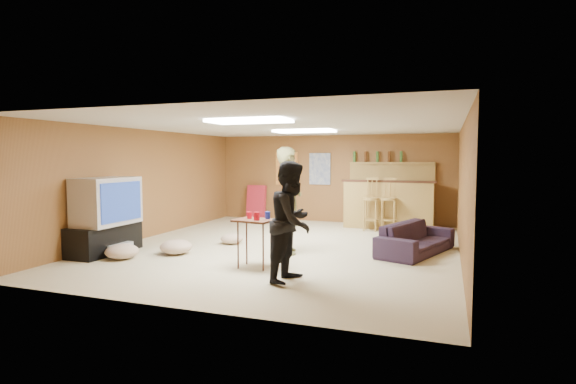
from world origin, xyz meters
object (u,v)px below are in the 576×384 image
(person_black, at_px, (292,221))
(sofa, at_px, (416,238))
(tray_table, at_px, (255,243))
(bar_counter, at_px, (389,204))
(person_olive, at_px, (289,200))
(tv_body, at_px, (107,201))

(person_black, height_order, sofa, person_black)
(sofa, relative_size, tray_table, 2.46)
(bar_counter, xyz_separation_m, sofa, (0.79, -2.68, -0.29))
(person_olive, bearing_deg, tv_body, 87.42)
(tv_body, height_order, tray_table, tv_body)
(tv_body, relative_size, sofa, 0.62)
(tv_body, distance_m, person_olive, 3.08)
(sofa, xyz_separation_m, tray_table, (-2.19, -1.82, 0.10))
(sofa, bearing_deg, tray_table, 149.64)
(tray_table, bearing_deg, tv_body, 178.97)
(tv_body, relative_size, tray_table, 1.52)
(bar_counter, relative_size, person_black, 1.26)
(person_black, height_order, tray_table, person_black)
(person_olive, distance_m, sofa, 2.26)
(bar_counter, height_order, person_olive, person_olive)
(sofa, height_order, tray_table, tray_table)
(bar_counter, bearing_deg, tv_body, -133.00)
(sofa, distance_m, tray_table, 2.85)
(sofa, bearing_deg, person_olive, 128.58)
(bar_counter, height_order, tray_table, bar_counter)
(bar_counter, height_order, sofa, bar_counter)
(person_olive, bearing_deg, tray_table, 149.94)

